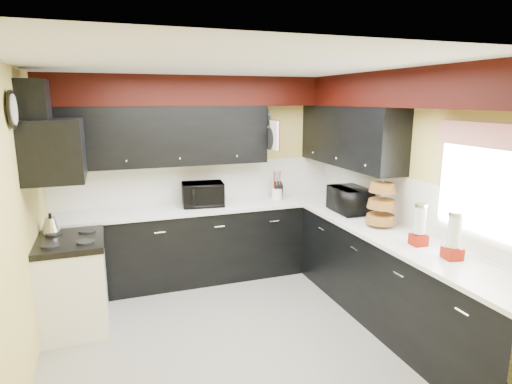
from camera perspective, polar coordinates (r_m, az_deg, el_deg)
ground at (r=4.32m, az=-1.81°, el=-18.76°), size 3.60×3.60×0.00m
wall_back at (r=5.54m, az=-7.57°, el=1.99°), size 3.60×0.06×2.50m
wall_right at (r=4.68m, az=19.57°, el=-0.51°), size 0.06×3.60×2.50m
wall_left at (r=3.73m, az=-29.41°, el=-4.56°), size 0.06×3.60×2.50m
ceiling at (r=3.71m, az=-2.08°, el=16.46°), size 3.60×3.60×0.06m
cab_back at (r=5.45m, az=-6.67°, el=-6.85°), size 3.60×0.60×0.90m
cab_right at (r=4.52m, az=18.22°, el=-11.54°), size 0.60×3.00×0.90m
counter_back at (r=5.32m, az=-6.80°, el=-2.06°), size 3.62×0.64×0.04m
counter_right at (r=4.36m, az=18.63°, el=-5.86°), size 0.64×3.02×0.04m
splash_back at (r=5.54m, az=-7.53°, el=1.36°), size 3.60×0.02×0.50m
splash_right at (r=4.69m, az=19.42°, el=-1.23°), size 0.02×3.60×0.50m
upper_back at (r=5.21m, az=-12.76°, el=7.26°), size 2.60×0.35×0.70m
upper_right at (r=5.23m, az=12.28°, el=7.30°), size 0.35×1.80×0.70m
soffit_back at (r=5.27m, az=-7.49°, el=13.22°), size 3.60×0.36×0.35m
soffit_right at (r=4.33m, az=20.22°, el=12.82°), size 0.36×3.24×0.35m
stove at (r=4.66m, az=-23.11°, el=-11.46°), size 0.60×0.75×0.86m
cooktop at (r=4.50m, az=-23.60°, el=-6.07°), size 0.62×0.77×0.06m
hood at (r=4.33m, az=-25.27°, el=5.16°), size 0.50×0.78×0.55m
hood_duct at (r=4.32m, az=-27.52°, el=10.54°), size 0.24×0.40×0.40m
window at (r=3.97m, az=27.81°, el=1.01°), size 0.03×0.86×0.96m
valance at (r=3.88m, az=27.85°, el=6.76°), size 0.04×0.88×0.20m
pan_top at (r=5.44m, az=1.36°, el=9.87°), size 0.03×0.22×0.40m
pan_mid at (r=5.34m, az=1.85°, el=7.13°), size 0.03×0.28×0.46m
pan_low at (r=5.58m, az=0.87°, el=7.05°), size 0.03×0.24×0.42m
cut_board at (r=5.23m, az=2.43°, el=7.56°), size 0.03×0.26×0.35m
baskets at (r=4.57m, az=16.37°, el=-1.50°), size 0.27×0.27×0.50m
clock at (r=3.84m, az=-29.77°, el=9.52°), size 0.03×0.30×0.30m
deco_plate at (r=4.29m, az=23.19°, el=11.60°), size 0.03×0.24×0.24m
toaster_oven at (r=5.30m, az=-7.09°, el=-0.30°), size 0.54×0.46×0.29m
microwave at (r=5.08m, az=12.42°, el=-1.03°), size 0.37×0.53×0.29m
utensil_crock at (r=5.62m, az=2.79°, el=-0.24°), size 0.16×0.16×0.14m
knife_block at (r=5.66m, az=2.96°, el=0.19°), size 0.12×0.15×0.21m
kettle at (r=4.74m, az=-25.68°, el=-4.01°), size 0.22×0.22×0.16m
dispenser_a at (r=4.10m, az=20.97°, el=-4.33°), size 0.14×0.14×0.35m
dispenser_b at (r=3.86m, az=24.87°, el=-5.53°), size 0.16×0.16×0.37m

